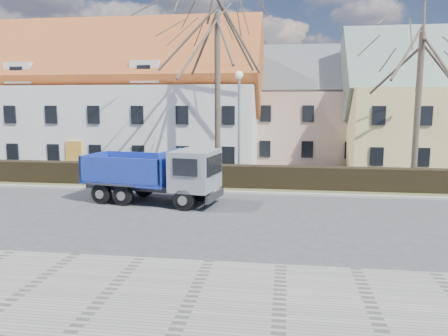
# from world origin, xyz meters

# --- Properties ---
(ground) EXTENTS (120.00, 120.00, 0.00)m
(ground) POSITION_xyz_m (0.00, 0.00, 0.00)
(ground) COLOR #373739
(sidewalk_near) EXTENTS (80.00, 5.00, 0.08)m
(sidewalk_near) POSITION_xyz_m (0.00, -8.50, 0.04)
(sidewalk_near) COLOR gray
(sidewalk_near) RESTS_ON ground
(curb_far) EXTENTS (80.00, 0.30, 0.12)m
(curb_far) POSITION_xyz_m (0.00, 4.60, 0.06)
(curb_far) COLOR #9E9B92
(curb_far) RESTS_ON ground
(grass_strip) EXTENTS (80.00, 3.00, 0.10)m
(grass_strip) POSITION_xyz_m (0.00, 6.20, 0.05)
(grass_strip) COLOR #464C2B
(grass_strip) RESTS_ON ground
(hedge) EXTENTS (60.00, 0.90, 1.30)m
(hedge) POSITION_xyz_m (0.00, 6.00, 0.65)
(hedge) COLOR black
(hedge) RESTS_ON ground
(building_white) EXTENTS (26.80, 10.80, 9.50)m
(building_white) POSITION_xyz_m (-13.00, 16.00, 4.75)
(building_white) COLOR silver
(building_white) RESTS_ON ground
(building_pink) EXTENTS (10.80, 8.80, 8.00)m
(building_pink) POSITION_xyz_m (4.00, 20.00, 4.00)
(building_pink) COLOR tan
(building_pink) RESTS_ON ground
(tree_1) EXTENTS (9.20, 9.20, 12.65)m
(tree_1) POSITION_xyz_m (-2.00, 8.50, 6.33)
(tree_1) COLOR #463B31
(tree_1) RESTS_ON ground
(tree_2) EXTENTS (8.00, 8.00, 11.00)m
(tree_2) POSITION_xyz_m (10.00, 8.50, 5.50)
(tree_2) COLOR #463B31
(tree_2) RESTS_ON ground
(dump_truck) EXTENTS (7.40, 3.82, 2.82)m
(dump_truck) POSITION_xyz_m (-4.51, 1.89, 1.41)
(dump_truck) COLOR navy
(dump_truck) RESTS_ON ground
(streetlight) EXTENTS (0.54, 0.54, 6.89)m
(streetlight) POSITION_xyz_m (-0.47, 7.00, 3.45)
(streetlight) COLOR gray
(streetlight) RESTS_ON ground
(cart_frame) EXTENTS (0.90, 0.67, 0.73)m
(cart_frame) POSITION_xyz_m (-7.79, 4.34, 0.36)
(cart_frame) COLOR silver
(cart_frame) RESTS_ON ground
(parked_car_a) EXTENTS (3.97, 2.21, 1.28)m
(parked_car_a) POSITION_xyz_m (-9.59, 9.96, 0.64)
(parked_car_a) COLOR black
(parked_car_a) RESTS_ON ground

